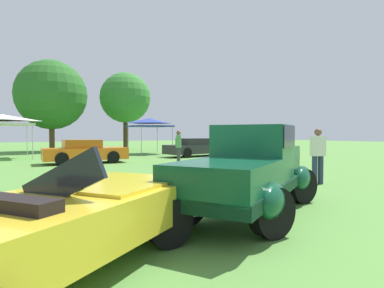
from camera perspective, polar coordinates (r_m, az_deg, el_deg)
name	(u,v)px	position (r m, az deg, el deg)	size (l,w,h in m)	color
ground_plane	(223,214)	(6.31, 5.49, -12.23)	(120.00, 120.00, 0.00)	#568C3D
feature_pickup_truck	(251,168)	(6.31, 10.49, -4.24)	(4.64, 3.47, 1.70)	black
neighbor_convertible	(53,221)	(3.92, -23.46, -12.44)	(4.61, 3.81, 1.40)	yellow
show_car_orange	(85,152)	(17.58, -18.48, -1.30)	(4.25, 1.99, 1.22)	orange
show_car_charcoal	(195,147)	(21.67, 0.47, -0.62)	(4.33, 2.05, 1.22)	#28282D
spectator_near_truck	(318,154)	(10.46, 21.41, -1.69)	(0.46, 0.37, 1.69)	#283351
spectator_between_cars	(233,149)	(12.90, 7.30, -0.93)	(0.46, 0.43, 1.69)	#7F7056
spectator_by_row	(179,147)	(15.44, -2.40, -0.46)	(0.42, 0.47, 1.69)	#383838
canopy_tent_left_field	(2,119)	(22.62, -30.63, 3.85)	(3.28, 3.28, 2.71)	#B7B7BC
canopy_tent_center_field	(150,122)	(24.72, -7.49, 3.89)	(2.80, 2.80, 2.71)	#B7B7BC
treeline_mid_left	(51,95)	(30.10, -23.68, 7.97)	(5.88, 5.88, 7.77)	brown
treeline_center	(125,98)	(31.87, -11.75, 8.01)	(4.81, 4.81, 7.40)	#47331E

